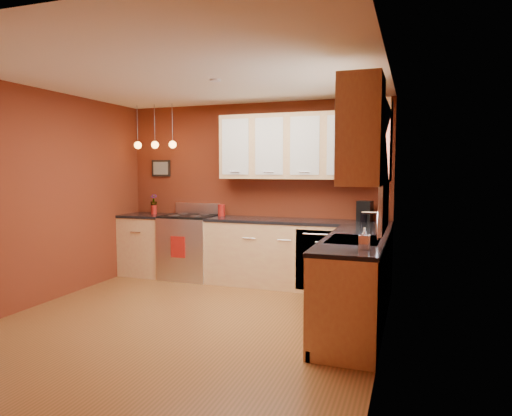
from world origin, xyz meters
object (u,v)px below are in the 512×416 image
(red_canister, at_px, (221,210))
(soap_pump, at_px, (364,239))
(sink, at_px, (354,242))
(coffee_maker, at_px, (365,212))
(gas_range, at_px, (189,246))

(red_canister, bearing_deg, soap_pump, -43.50)
(sink, height_order, soap_pump, sink)
(sink, height_order, coffee_maker, sink)
(sink, bearing_deg, soap_pump, -74.50)
(gas_range, height_order, soap_pump, soap_pump)
(gas_range, distance_m, coffee_maker, 2.63)
(coffee_maker, bearing_deg, sink, -76.87)
(gas_range, distance_m, sink, 3.05)
(red_canister, height_order, coffee_maker, coffee_maker)
(red_canister, bearing_deg, gas_range, -163.85)
(gas_range, xyz_separation_m, red_canister, (0.47, 0.14, 0.55))
(red_canister, height_order, soap_pump, soap_pump)
(coffee_maker, height_order, soap_pump, coffee_maker)
(gas_range, bearing_deg, sink, -29.78)
(gas_range, relative_size, soap_pump, 5.87)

